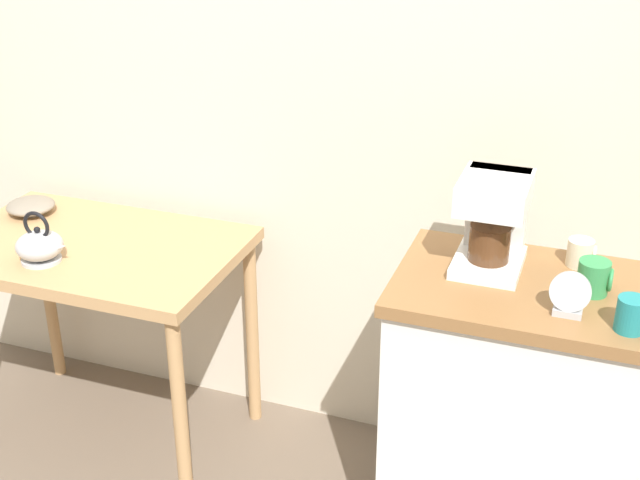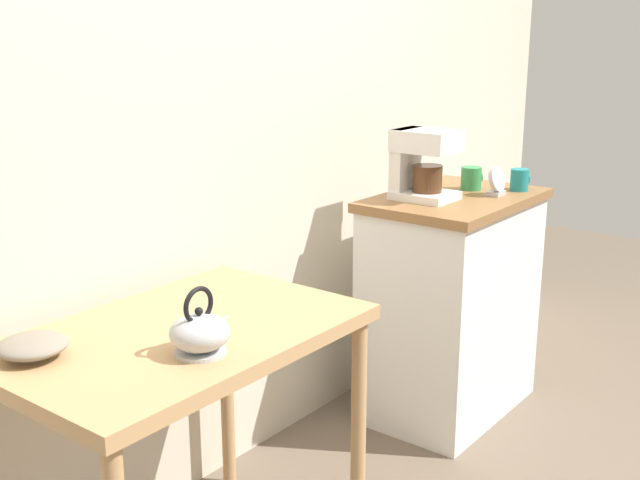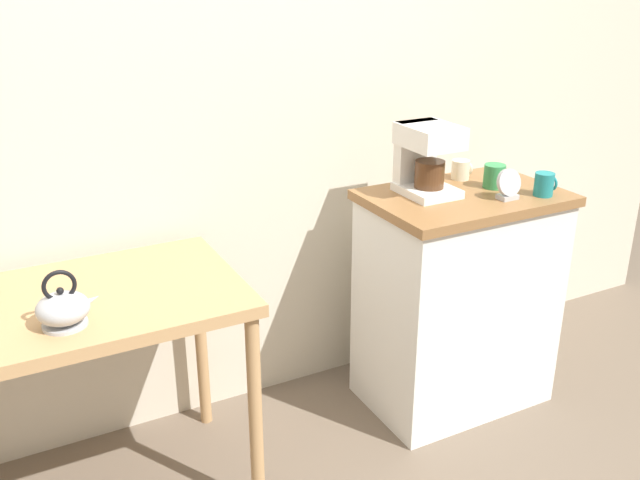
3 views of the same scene
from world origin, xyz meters
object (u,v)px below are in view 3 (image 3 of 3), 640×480
at_px(mug_tall_green, 495,176).
at_px(mug_small_cream, 461,170).
at_px(teakettle, 64,308).
at_px(table_clock, 509,186).
at_px(coffee_maker, 425,156).
at_px(mug_dark_teal, 544,184).

height_order(mug_tall_green, mug_small_cream, mug_tall_green).
xyz_separation_m(teakettle, table_clock, (1.56, -0.00, 0.12)).
bearing_deg(mug_tall_green, coffee_maker, 165.43).
relative_size(mug_dark_teal, table_clock, 0.76).
xyz_separation_m(coffee_maker, table_clock, (0.23, -0.20, -0.09)).
height_order(coffee_maker, mug_small_cream, coffee_maker).
relative_size(teakettle, mug_small_cream, 2.27).
bearing_deg(teakettle, table_clock, -0.06).
distance_m(coffee_maker, mug_dark_teal, 0.45).
bearing_deg(table_clock, mug_dark_teal, -11.11).
relative_size(coffee_maker, table_clock, 2.30).
distance_m(coffee_maker, mug_tall_green, 0.30).
xyz_separation_m(coffee_maker, mug_tall_green, (0.28, -0.07, -0.10)).
relative_size(teakettle, table_clock, 1.55).
xyz_separation_m(teakettle, coffee_maker, (1.33, 0.20, 0.21)).
bearing_deg(mug_tall_green, mug_small_cream, 106.15).
distance_m(coffee_maker, table_clock, 0.32).
bearing_deg(coffee_maker, mug_dark_teal, -31.91).
height_order(teakettle, mug_small_cream, mug_small_cream).
bearing_deg(mug_dark_teal, table_clock, 168.89).
xyz_separation_m(coffee_maker, mug_small_cream, (0.23, 0.08, -0.10)).
height_order(mug_tall_green, table_clock, table_clock).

